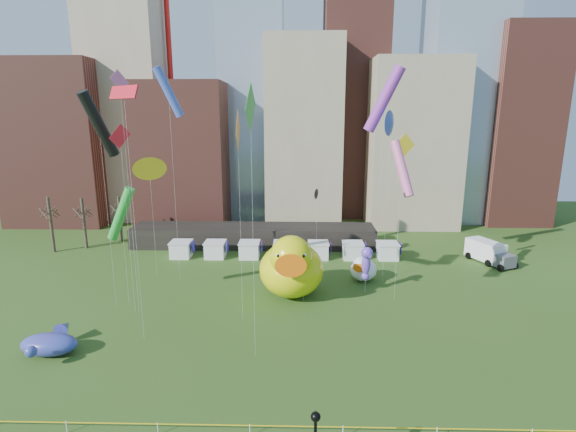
{
  "coord_description": "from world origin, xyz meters",
  "views": [
    {
      "loc": [
        3.03,
        -23.99,
        20.31
      ],
      "look_at": [
        2.19,
        11.49,
        12.0
      ],
      "focal_mm": 27.0,
      "sensor_mm": 36.0,
      "label": 1
    }
  ],
  "objects_px": {
    "seahorse_green": "(304,268)",
    "seahorse_purple": "(366,261)",
    "big_duck": "(291,267)",
    "small_duck": "(363,269)",
    "box_truck": "(489,252)",
    "whale_inflatable": "(50,343)"
  },
  "relations": [
    {
      "from": "box_truck",
      "to": "small_duck",
      "type": "bearing_deg",
      "value": 178.0
    },
    {
      "from": "small_duck",
      "to": "box_truck",
      "type": "distance_m",
      "value": 20.07
    },
    {
      "from": "whale_inflatable",
      "to": "seahorse_green",
      "type": "bearing_deg",
      "value": 27.33
    },
    {
      "from": "seahorse_purple",
      "to": "whale_inflatable",
      "type": "xyz_separation_m",
      "value": [
        -29.41,
        -13.94,
        -2.93
      ]
    },
    {
      "from": "small_duck",
      "to": "whale_inflatable",
      "type": "distance_m",
      "value": 34.54
    },
    {
      "from": "whale_inflatable",
      "to": "box_truck",
      "type": "distance_m",
      "value": 54.44
    },
    {
      "from": "small_duck",
      "to": "seahorse_purple",
      "type": "height_order",
      "value": "seahorse_purple"
    },
    {
      "from": "big_duck",
      "to": "box_truck",
      "type": "xyz_separation_m",
      "value": [
        27.54,
        12.37,
        -2.06
      ]
    },
    {
      "from": "big_duck",
      "to": "seahorse_green",
      "type": "height_order",
      "value": "big_duck"
    },
    {
      "from": "big_duck",
      "to": "seahorse_green",
      "type": "bearing_deg",
      "value": -41.69
    },
    {
      "from": "seahorse_purple",
      "to": "whale_inflatable",
      "type": "bearing_deg",
      "value": -164.28
    },
    {
      "from": "seahorse_purple",
      "to": "box_truck",
      "type": "distance_m",
      "value": 22.08
    },
    {
      "from": "seahorse_purple",
      "to": "whale_inflatable",
      "type": "relative_size",
      "value": 0.88
    },
    {
      "from": "whale_inflatable",
      "to": "seahorse_purple",
      "type": "bearing_deg",
      "value": 25.35
    },
    {
      "from": "seahorse_green",
      "to": "whale_inflatable",
      "type": "height_order",
      "value": "seahorse_green"
    },
    {
      "from": "big_duck",
      "to": "seahorse_green",
      "type": "relative_size",
      "value": 1.8
    },
    {
      "from": "seahorse_green",
      "to": "seahorse_purple",
      "type": "relative_size",
      "value": 1.0
    },
    {
      "from": "small_duck",
      "to": "big_duck",
      "type": "bearing_deg",
      "value": -126.83
    },
    {
      "from": "big_duck",
      "to": "small_duck",
      "type": "xyz_separation_m",
      "value": [
        8.87,
        4.98,
        -2.0
      ]
    },
    {
      "from": "box_truck",
      "to": "seahorse_green",
      "type": "bearing_deg",
      "value": -176.1
    },
    {
      "from": "small_duck",
      "to": "seahorse_green",
      "type": "height_order",
      "value": "seahorse_green"
    },
    {
      "from": "seahorse_purple",
      "to": "seahorse_green",
      "type": "bearing_deg",
      "value": -170.76
    }
  ]
}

